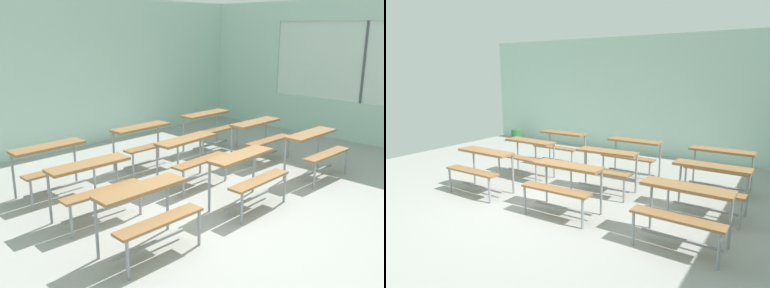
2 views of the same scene
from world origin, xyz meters
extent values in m
cube|color=#9E9E99|center=(0.00, 0.00, -0.03)|extent=(10.00, 9.00, 0.05)
cube|color=silver|center=(0.00, 4.50, 1.50)|extent=(10.00, 0.12, 3.00)
cube|color=olive|center=(-1.19, 0.17, 0.72)|extent=(1.10, 0.34, 0.04)
cube|color=olive|center=(-1.20, -0.15, 0.44)|extent=(1.10, 0.24, 0.03)
cylinder|color=gray|center=(-1.69, 0.32, 0.36)|extent=(0.04, 0.04, 0.72)
cylinder|color=gray|center=(-0.69, 0.30, 0.36)|extent=(0.04, 0.04, 0.72)
cylinder|color=gray|center=(-1.70, -0.23, 0.22)|extent=(0.04, 0.04, 0.44)
cylinder|color=gray|center=(-0.70, -0.25, 0.22)|extent=(0.04, 0.04, 0.44)
cube|color=gray|center=(-1.20, 0.03, 0.10)|extent=(1.00, 0.05, 0.03)
cube|color=olive|center=(0.55, 0.16, 0.72)|extent=(1.11, 0.34, 0.04)
cube|color=olive|center=(0.56, -0.16, 0.44)|extent=(1.10, 0.24, 0.03)
cylinder|color=gray|center=(0.05, 0.29, 0.36)|extent=(0.04, 0.04, 0.72)
cylinder|color=gray|center=(1.05, 0.31, 0.36)|extent=(0.04, 0.04, 0.72)
cylinder|color=gray|center=(0.06, -0.26, 0.22)|extent=(0.04, 0.04, 0.44)
cylinder|color=gray|center=(1.06, -0.23, 0.22)|extent=(0.04, 0.04, 0.44)
cube|color=gray|center=(0.56, 0.02, 0.10)|extent=(1.00, 0.05, 0.03)
cube|color=olive|center=(2.33, 0.12, 0.72)|extent=(1.11, 0.35, 0.04)
cube|color=olive|center=(2.32, -0.20, 0.44)|extent=(1.11, 0.25, 0.03)
cylinder|color=gray|center=(1.84, 0.27, 0.36)|extent=(0.04, 0.04, 0.72)
cylinder|color=gray|center=(2.84, 0.24, 0.36)|extent=(0.04, 0.04, 0.72)
cylinder|color=gray|center=(1.82, -0.28, 0.22)|extent=(0.04, 0.04, 0.44)
cylinder|color=gray|center=(2.82, -0.30, 0.22)|extent=(0.04, 0.04, 0.44)
cube|color=gray|center=(2.33, -0.02, 0.10)|extent=(1.00, 0.06, 0.03)
cube|color=olive|center=(-1.14, 1.32, 0.72)|extent=(1.11, 0.36, 0.04)
cube|color=olive|center=(-1.16, 1.00, 0.44)|extent=(1.11, 0.26, 0.03)
cylinder|color=gray|center=(-1.64, 1.48, 0.36)|extent=(0.04, 0.04, 0.72)
cylinder|color=gray|center=(-0.64, 1.44, 0.36)|extent=(0.04, 0.04, 0.72)
cylinder|color=gray|center=(-1.66, 0.93, 0.22)|extent=(0.04, 0.04, 0.44)
cylinder|color=gray|center=(-0.66, 0.89, 0.22)|extent=(0.04, 0.04, 0.44)
cube|color=gray|center=(-1.15, 1.18, 0.10)|extent=(1.00, 0.07, 0.03)
cube|color=olive|center=(0.61, 1.32, 0.72)|extent=(1.11, 0.37, 0.04)
cube|color=olive|center=(0.63, 1.00, 0.44)|extent=(1.11, 0.27, 0.03)
cylinder|color=gray|center=(0.11, 1.44, 0.36)|extent=(0.04, 0.04, 0.72)
cylinder|color=gray|center=(1.11, 1.48, 0.36)|extent=(0.04, 0.04, 0.72)
cylinder|color=gray|center=(0.13, 0.89, 0.22)|extent=(0.04, 0.04, 0.44)
cylinder|color=gray|center=(1.13, 0.93, 0.22)|extent=(0.04, 0.04, 0.44)
cube|color=gray|center=(0.62, 1.18, 0.10)|extent=(1.00, 0.08, 0.03)
cube|color=olive|center=(2.38, 1.29, 0.72)|extent=(1.11, 0.35, 0.04)
cube|color=olive|center=(2.37, 0.97, 0.44)|extent=(1.11, 0.25, 0.03)
cylinder|color=gray|center=(1.89, 1.44, 0.36)|extent=(0.04, 0.04, 0.72)
cylinder|color=gray|center=(2.89, 1.42, 0.36)|extent=(0.04, 0.04, 0.72)
cylinder|color=gray|center=(1.87, 0.89, 0.22)|extent=(0.04, 0.04, 0.44)
cylinder|color=gray|center=(2.87, 0.87, 0.22)|extent=(0.04, 0.04, 0.44)
cube|color=gray|center=(2.38, 1.15, 0.10)|extent=(1.00, 0.06, 0.03)
cube|color=olive|center=(-1.13, 2.46, 0.72)|extent=(1.10, 0.33, 0.04)
cube|color=olive|center=(-1.12, 2.14, 0.44)|extent=(1.10, 0.23, 0.03)
cylinder|color=gray|center=(-1.63, 2.60, 0.36)|extent=(0.04, 0.04, 0.72)
cylinder|color=gray|center=(-0.63, 2.61, 0.36)|extent=(0.04, 0.04, 0.72)
cylinder|color=gray|center=(-1.62, 2.05, 0.22)|extent=(0.04, 0.04, 0.44)
cylinder|color=gray|center=(-0.62, 2.06, 0.22)|extent=(0.04, 0.04, 0.44)
cube|color=gray|center=(-1.12, 2.32, 0.10)|extent=(1.00, 0.04, 0.03)
cube|color=olive|center=(0.64, 2.49, 0.72)|extent=(1.10, 0.33, 0.04)
cube|color=olive|center=(0.63, 2.17, 0.44)|extent=(1.10, 0.23, 0.03)
cylinder|color=gray|center=(0.14, 2.63, 0.36)|extent=(0.04, 0.04, 0.72)
cylinder|color=gray|center=(1.14, 2.62, 0.36)|extent=(0.04, 0.04, 0.72)
cylinder|color=gray|center=(0.13, 2.08, 0.22)|extent=(0.04, 0.04, 0.44)
cylinder|color=gray|center=(1.13, 2.07, 0.22)|extent=(0.04, 0.04, 0.44)
cube|color=gray|center=(0.63, 2.35, 0.10)|extent=(1.00, 0.04, 0.03)
cube|color=olive|center=(2.31, 2.49, 0.72)|extent=(1.10, 0.33, 0.04)
cube|color=olive|center=(2.30, 2.17, 0.44)|extent=(1.10, 0.23, 0.03)
cylinder|color=gray|center=(1.81, 2.63, 0.36)|extent=(0.04, 0.04, 0.72)
cylinder|color=gray|center=(2.81, 2.62, 0.36)|extent=(0.04, 0.04, 0.72)
cylinder|color=gray|center=(1.80, 2.08, 0.22)|extent=(0.04, 0.04, 0.44)
cylinder|color=gray|center=(2.80, 2.07, 0.22)|extent=(0.04, 0.04, 0.44)
cube|color=gray|center=(2.31, 2.35, 0.10)|extent=(1.00, 0.04, 0.03)
cylinder|color=#2D6B38|center=(-3.91, 3.89, 0.18)|extent=(0.30, 0.30, 0.36)
camera|label=1|loc=(-3.89, -3.33, 2.45)|focal=39.87mm
camera|label=2|loc=(3.35, -3.94, 2.09)|focal=32.22mm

